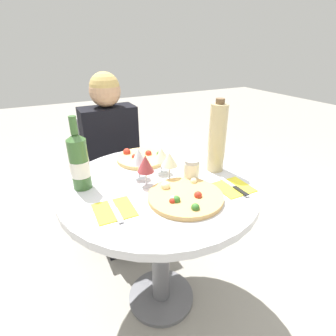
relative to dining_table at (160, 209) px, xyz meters
The scene contains 15 objects.
ground_plane 0.63m from the dining_table, ahead, with size 12.00×12.00×0.00m, color gray.
dining_table is the anchor object (origin of this frame).
chair_behind_diner 0.81m from the dining_table, 92.39° to the left, with size 0.42×0.42×0.88m.
seated_diner 0.65m from the dining_table, 92.89° to the left, with size 0.36×0.40×1.20m.
pizza_large 0.24m from the dining_table, 78.37° to the right, with size 0.31×0.31×0.05m.
pizza_small_far 0.33m from the dining_table, 84.70° to the left, with size 0.28×0.28×0.05m.
wine_bottle 0.44m from the dining_table, 159.60° to the left, with size 0.08×0.08×0.32m.
tall_carafe 0.44m from the dining_table, ahead, with size 0.08×0.08×0.36m.
sugar_shaker 0.25m from the dining_table, 13.62° to the right, with size 0.07×0.07×0.10m.
wine_glass_front_left 0.26m from the dining_table, behind, with size 0.08×0.08×0.15m.
wine_glass_front_right 0.25m from the dining_table, ahead, with size 0.08×0.08×0.14m.
wine_glass_back_right 0.26m from the dining_table, 57.96° to the left, with size 0.08×0.08×0.13m.
wine_glass_back_left 0.28m from the dining_table, 124.23° to the left, with size 0.07×0.07×0.15m.
place_setting_left 0.31m from the dining_table, 153.86° to the right, with size 0.15×0.19×0.01m.
place_setting_right 0.37m from the dining_table, 35.14° to the right, with size 0.15×0.19×0.01m.
Camera 1 is at (-0.45, -0.97, 1.36)m, focal length 28.00 mm.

